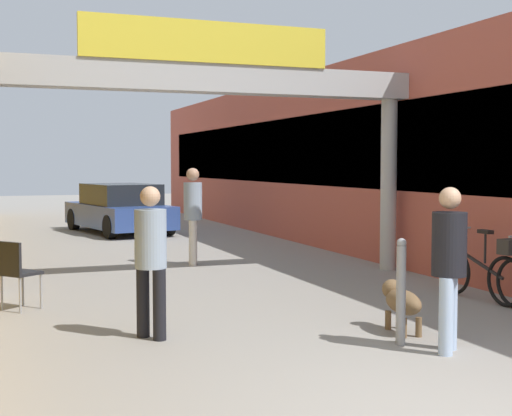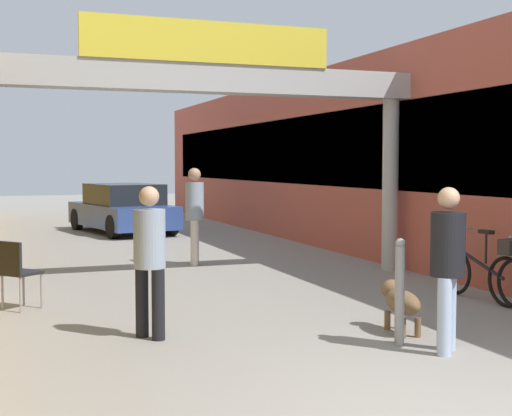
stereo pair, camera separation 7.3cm
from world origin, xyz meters
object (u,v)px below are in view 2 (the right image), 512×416
at_px(pedestrian_carrying_crate, 195,209).
at_px(bollard_post_metal, 400,291).
at_px(dog_on_leash, 400,301).
at_px(bicycle_black_third, 474,268).
at_px(parked_car_blue, 123,209).
at_px(pedestrian_with_dog, 448,259).
at_px(pedestrian_companion, 150,252).
at_px(cafe_chair_black_nearer, 17,268).

relative_size(pedestrian_carrying_crate, bollard_post_metal, 1.62).
bearing_deg(dog_on_leash, bicycle_black_third, 33.88).
xyz_separation_m(dog_on_leash, parked_car_blue, (-0.97, 12.58, 0.30)).
relative_size(pedestrian_with_dog, parked_car_blue, 0.38).
distance_m(pedestrian_companion, pedestrian_carrying_crate, 5.57).
xyz_separation_m(bollard_post_metal, cafe_chair_black_nearer, (-3.66, 3.20, -0.02)).
bearing_deg(pedestrian_with_dog, pedestrian_companion, 149.08).
height_order(pedestrian_with_dog, cafe_chair_black_nearer, pedestrian_with_dog).
height_order(pedestrian_with_dog, bollard_post_metal, pedestrian_with_dog).
relative_size(bicycle_black_third, parked_car_blue, 0.40).
relative_size(pedestrian_with_dog, cafe_chair_black_nearer, 1.85).
height_order(bicycle_black_third, parked_car_blue, parked_car_blue).
height_order(pedestrian_carrying_crate, bollard_post_metal, pedestrian_carrying_crate).
distance_m(cafe_chair_black_nearer, parked_car_blue, 10.31).
xyz_separation_m(pedestrian_with_dog, cafe_chair_black_nearer, (-3.94, 3.62, -0.40)).
distance_m(dog_on_leash, bollard_post_metal, 0.62).
bearing_deg(parked_car_blue, pedestrian_carrying_crate, -88.13).
xyz_separation_m(pedestrian_companion, parked_car_blue, (1.69, 11.90, -0.29)).
bearing_deg(pedestrian_carrying_crate, cafe_chair_black_nearer, -135.19).
distance_m(pedestrian_with_dog, dog_on_leash, 1.08).
relative_size(dog_on_leash, cafe_chair_black_nearer, 0.87).
bearing_deg(bicycle_black_third, pedestrian_companion, -171.90).
relative_size(bollard_post_metal, parked_car_blue, 0.26).
relative_size(pedestrian_companion, bicycle_black_third, 0.97).
distance_m(pedestrian_companion, bicycle_black_third, 4.73).
height_order(cafe_chair_black_nearer, parked_car_blue, parked_car_blue).
height_order(pedestrian_carrying_crate, dog_on_leash, pedestrian_carrying_crate).
distance_m(pedestrian_carrying_crate, bollard_post_metal, 6.42).
bearing_deg(cafe_chair_black_nearer, parked_car_blue, 73.13).
xyz_separation_m(pedestrian_carrying_crate, cafe_chair_black_nearer, (-3.21, -3.19, -0.49)).
relative_size(pedestrian_carrying_crate, dog_on_leash, 2.32).
xyz_separation_m(pedestrian_with_dog, dog_on_leash, (0.03, 0.91, -0.59)).
relative_size(bollard_post_metal, cafe_chair_black_nearer, 1.25).
relative_size(pedestrian_with_dog, pedestrian_carrying_crate, 0.92).
bearing_deg(pedestrian_carrying_crate, parked_car_blue, 91.87).
bearing_deg(pedestrian_companion, bollard_post_metal, -26.21).
bearing_deg(pedestrian_with_dog, cafe_chair_black_nearer, 137.39).
bearing_deg(parked_car_blue, pedestrian_companion, -98.09).
xyz_separation_m(dog_on_leash, cafe_chair_black_nearer, (-3.97, 2.71, 0.19)).
relative_size(dog_on_leash, parked_car_blue, 0.18).
bearing_deg(pedestrian_with_dog, dog_on_leash, 88.24).
height_order(pedestrian_companion, parked_car_blue, pedestrian_companion).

